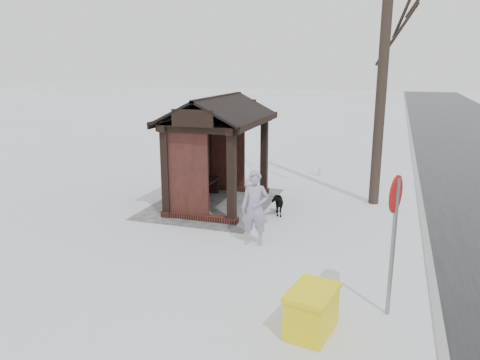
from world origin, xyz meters
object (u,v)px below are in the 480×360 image
(pedestrian, at_px, (255,208))
(road_sign, at_px, (394,216))
(dog, at_px, (277,203))
(bus_shelter, at_px, (213,129))
(grit_bin, at_px, (312,311))

(pedestrian, bearing_deg, road_sign, -41.82)
(dog, bearing_deg, pedestrian, -109.34)
(pedestrian, distance_m, dog, 2.26)
(bus_shelter, distance_m, pedestrian, 3.53)
(bus_shelter, bearing_deg, dog, 78.06)
(dog, bearing_deg, grit_bin, -91.20)
(bus_shelter, xyz_separation_m, grit_bin, (5.75, 3.81, -1.81))
(pedestrian, bearing_deg, grit_bin, -64.14)
(road_sign, bearing_deg, grit_bin, -32.31)
(bus_shelter, height_order, dog, bus_shelter)
(grit_bin, bearing_deg, dog, -150.23)
(dog, xyz_separation_m, road_sign, (4.42, 2.93, 1.34))
(bus_shelter, height_order, grit_bin, bus_shelter)
(bus_shelter, relative_size, pedestrian, 2.14)
(grit_bin, bearing_deg, bus_shelter, -135.99)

